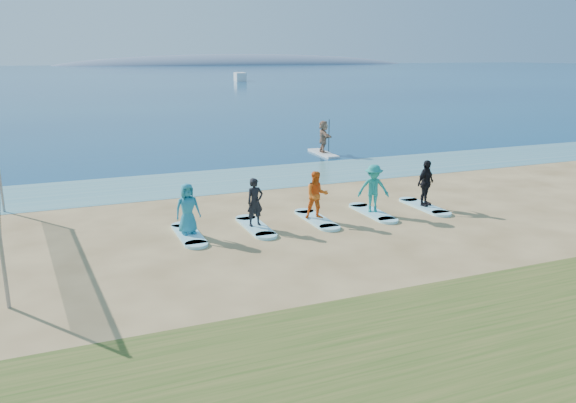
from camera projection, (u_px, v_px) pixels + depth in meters
name	position (u px, v px, depth m)	size (l,w,h in m)	color
ground	(315.00, 255.00, 16.16)	(600.00, 600.00, 0.00)	tan
shallow_water	(218.00, 181.00, 25.56)	(600.00, 600.00, 0.00)	teal
ocean	(78.00, 75.00, 159.37)	(600.00, 600.00, 0.00)	navy
island_ridge	(244.00, 64.00, 319.49)	(220.00, 56.00, 18.00)	slate
paddleboard	(323.00, 153.00, 32.34)	(0.70, 3.00, 0.12)	silver
paddleboarder	(323.00, 137.00, 32.09)	(1.69, 0.54, 1.82)	tan
boat_offshore_b	(240.00, 81.00, 120.84)	(2.06, 6.47, 1.80)	silver
surfboard_0	(189.00, 235.00, 17.81)	(0.70, 2.20, 0.09)	#A3EDFC
student_0	(188.00, 209.00, 17.59)	(0.79, 0.51, 1.62)	teal
surfboard_1	(255.00, 227.00, 18.63)	(0.70, 2.20, 0.09)	#A3EDFC
student_1	(255.00, 202.00, 18.41)	(0.58, 0.38, 1.60)	black
surfboard_2	(316.00, 219.00, 19.44)	(0.70, 2.20, 0.09)	#A3EDFC
student_2	(317.00, 195.00, 19.22)	(0.80, 0.63, 1.65)	orange
surfboard_3	(372.00, 213.00, 20.26)	(0.70, 2.20, 0.09)	#A3EDFC
student_3	(373.00, 188.00, 20.03)	(1.11, 0.64, 1.72)	teal
surfboard_4	(424.00, 207.00, 21.08)	(0.70, 2.20, 0.09)	#A3EDFC
student_4	(426.00, 183.00, 20.85)	(1.01, 0.42, 1.72)	black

